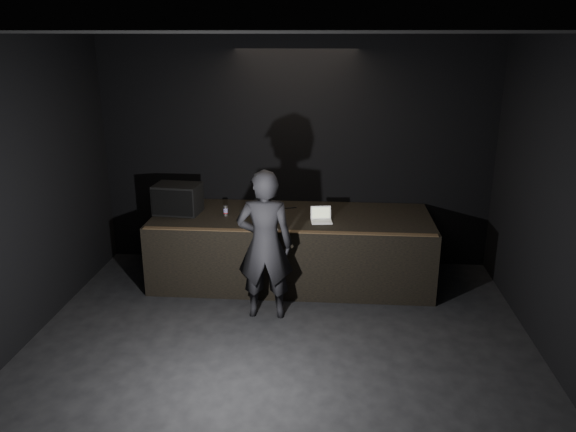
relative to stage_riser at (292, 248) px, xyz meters
The scene contains 11 objects.
ground 2.78m from the stage_riser, 90.00° to the right, with size 7.00×7.00×0.00m, color black.
room_walls 3.13m from the stage_riser, 90.00° to the right, with size 6.10×7.10×3.52m.
stage_riser is the anchor object (origin of this frame).
riser_lip 0.87m from the stage_riser, 90.00° to the right, with size 3.92×0.10×0.01m, color brown.
stage_monitor 1.82m from the stage_riser, behind, with size 0.68×0.53×0.43m.
cable 0.68m from the stage_riser, 146.15° to the left, with size 0.02×0.02×0.87m, color black.
laptop 0.73m from the stage_riser, 27.95° to the right, with size 0.32×0.29×0.20m.
beer_can 1.12m from the stage_riser, behind, with size 0.06×0.06×0.15m.
plastic_cup 0.58m from the stage_riser, 164.02° to the left, with size 0.08×0.08×0.09m, color white.
wii_remote 0.85m from the stage_riser, 104.28° to the right, with size 0.04×0.15×0.03m, color white.
person 1.27m from the stage_riser, 102.59° to the right, with size 0.71×0.47×1.95m, color black.
Camera 1 is at (0.55, -4.97, 3.49)m, focal length 35.00 mm.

